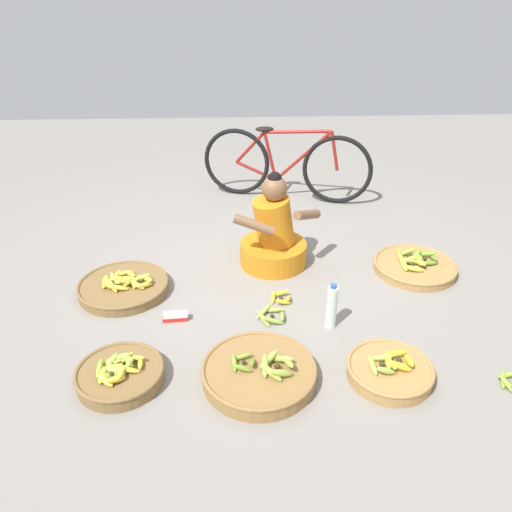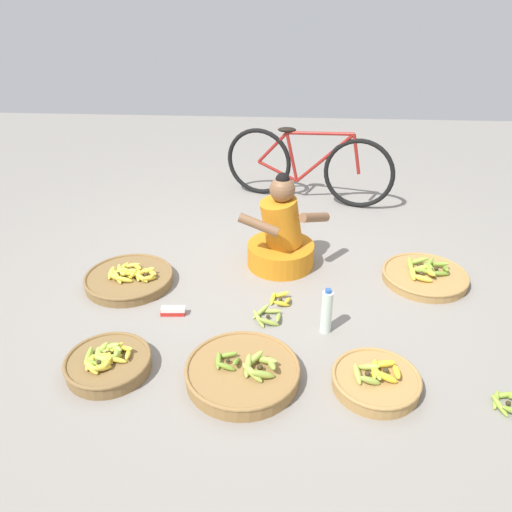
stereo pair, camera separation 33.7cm
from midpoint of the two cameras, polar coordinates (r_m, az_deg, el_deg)
ground_plane at (r=3.72m, az=-2.74°, el=-3.26°), size 10.00×10.00×0.00m
vendor_woman_front at (r=3.86m, az=-0.46°, el=2.18°), size 0.69×0.52×0.76m
bicycle_leaning at (r=5.05m, az=1.44°, el=10.34°), size 1.65×0.53×0.73m
banana_basket_front_right at (r=3.77m, az=-17.33°, el=-3.38°), size 0.65×0.65×0.15m
banana_basket_near_bicycle at (r=2.88m, az=-3.05°, el=-13.21°), size 0.65×0.65×0.17m
banana_basket_mid_right at (r=4.00m, az=15.34°, el=-1.17°), size 0.63×0.63×0.15m
banana_basket_back_right at (r=3.01m, az=-18.43°, el=-12.72°), size 0.50×0.50×0.16m
banana_basket_back_left at (r=2.96m, az=11.78°, el=-12.72°), size 0.49×0.49×0.16m
loose_bananas_back_center at (r=3.42m, az=-0.60°, el=-6.01°), size 0.27×0.39×0.08m
water_bottle at (r=3.23m, az=5.64°, el=-5.87°), size 0.07×0.07×0.32m
packet_carton_stack at (r=3.40m, az=-11.99°, el=-6.84°), size 0.17×0.06×0.06m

